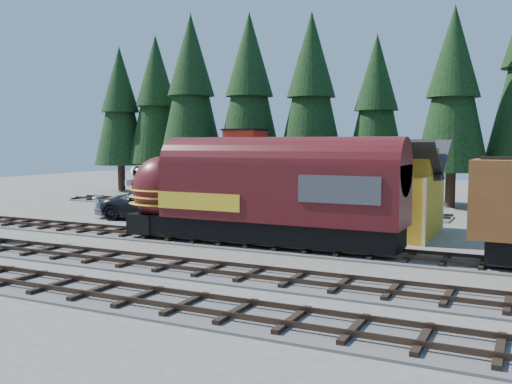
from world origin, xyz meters
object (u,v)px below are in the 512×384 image
at_px(pickup_truck_a, 153,205).
at_px(depot, 328,180).
at_px(pickup_truck_b, 135,206).
at_px(caboose, 233,172).
at_px(locomotive, 250,198).

bearing_deg(pickup_truck_a, depot, -98.72).
bearing_deg(pickup_truck_b, depot, -115.49).
relative_size(caboose, pickup_truck_a, 1.64).
bearing_deg(pickup_truck_b, caboose, -50.09).
distance_m(depot, caboose, 12.79).
bearing_deg(caboose, locomotive, -58.64).
bearing_deg(locomotive, depot, 74.32).
relative_size(depot, pickup_truck_b, 2.37).
bearing_deg(locomotive, pickup_truck_a, 150.19).
height_order(locomotive, pickup_truck_b, locomotive).
bearing_deg(locomotive, caboose, 121.36).
relative_size(depot, locomotive, 0.86).
relative_size(pickup_truck_a, pickup_truck_b, 1.24).
xyz_separation_m(depot, locomotive, (-1.82, -6.50, -0.57)).
relative_size(locomotive, caboose, 1.36).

